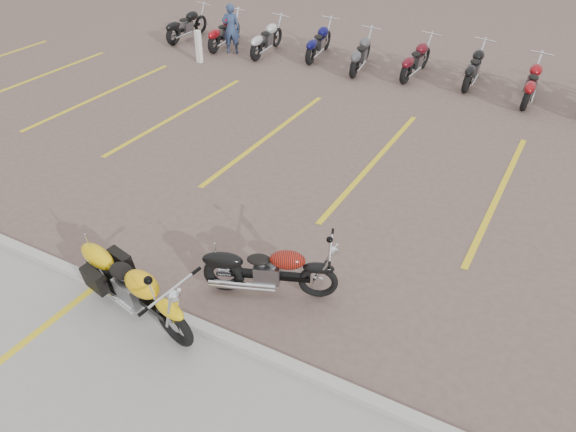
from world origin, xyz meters
name	(u,v)px	position (x,y,z in m)	size (l,w,h in m)	color
ground	(285,261)	(0.00, 0.00, 0.00)	(100.00, 100.00, 0.00)	brown
curb	(216,334)	(0.00, -2.00, 0.06)	(60.00, 0.18, 0.12)	#ADAAA3
parking_stripes	(374,162)	(0.00, 4.00, 0.00)	(38.00, 5.50, 0.01)	gold
yellow_cruiser	(136,287)	(-1.29, -2.14, 0.50)	(2.44, 0.69, 1.02)	black
flame_cruiser	(267,271)	(0.15, -0.83, 0.43)	(1.99, 0.90, 0.86)	black
person_a	(231,29)	(-7.01, 8.86, 0.79)	(0.58, 0.38, 1.59)	navy
bollard	(199,47)	(-7.38, 7.56, 0.50)	(0.15, 0.15, 1.00)	white
bg_bike_row	(442,64)	(-0.18, 9.55, 0.55)	(18.91, 2.03, 1.10)	black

